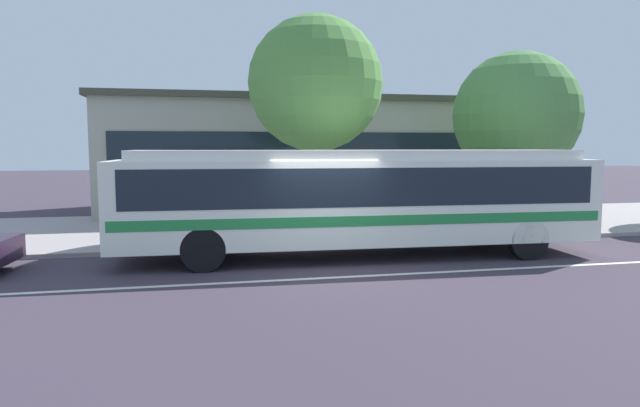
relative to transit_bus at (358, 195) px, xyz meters
name	(u,v)px	position (x,y,z in m)	size (l,w,h in m)	color
ground_plane	(328,270)	(-1.10, -1.34, -1.58)	(120.00, 120.00, 0.00)	#3D3340
sidewalk_slab	(284,227)	(-1.10, 5.35, -1.52)	(60.00, 8.00, 0.12)	#9D9394
lane_stripe_center	(336,277)	(-1.10, -2.14, -1.57)	(56.00, 0.16, 0.01)	silver
transit_bus	(358,195)	(0.00, 0.00, 0.00)	(12.00, 2.95, 2.70)	white
pedestrian_waiting_near_sign	(517,200)	(5.65, 1.96, -0.42)	(0.43, 0.43, 1.76)	#263430
pedestrian_walking_along_curb	(194,209)	(-4.06, 2.16, -0.50)	(0.48, 0.48, 1.64)	#6F5A5A
bus_stop_sign	(449,184)	(3.33, 1.87, 0.10)	(0.12, 0.44, 2.43)	gray
street_tree_near_stop	(315,84)	(-0.36, 3.56, 3.12)	(4.14, 4.14, 6.65)	brown
street_tree_mid_block	(516,115)	(6.97, 4.35, 2.31)	(4.38, 4.38, 5.96)	brown
station_building	(282,155)	(-0.27, 11.27, 0.84)	(15.22, 7.80, 4.82)	#A6A596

